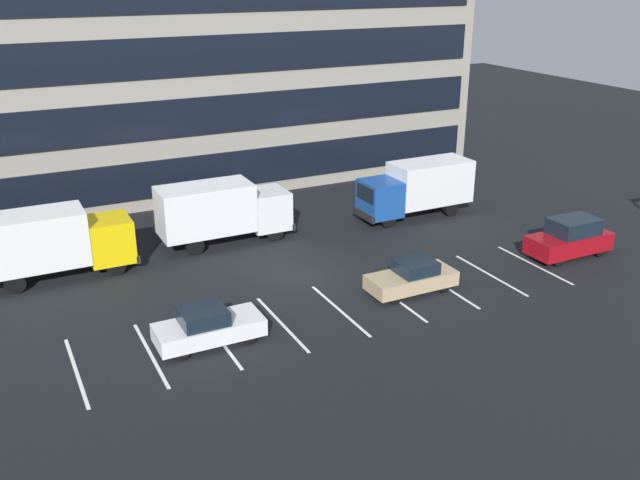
{
  "coord_description": "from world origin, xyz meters",
  "views": [
    {
      "loc": [
        -13.21,
        -28.55,
        14.17
      ],
      "look_at": [
        1.43,
        0.53,
        1.4
      ],
      "focal_mm": 39.35,
      "sensor_mm": 36.0,
      "label": 1
    }
  ],
  "objects_px": {
    "sedan_white": "(208,327)",
    "suv_maroon": "(570,238)",
    "box_truck_blue": "(417,186)",
    "box_truck_yellow": "(52,241)",
    "sedan_tan": "(412,277)",
    "box_truck_white": "(222,210)"
  },
  "relations": [
    {
      "from": "box_truck_white",
      "to": "sedan_tan",
      "type": "xyz_separation_m",
      "value": [
        5.76,
        -9.84,
        -1.18
      ]
    },
    {
      "from": "sedan_white",
      "to": "suv_maroon",
      "type": "xyz_separation_m",
      "value": [
        19.73,
        0.3,
        0.25
      ]
    },
    {
      "from": "box_truck_yellow",
      "to": "sedan_white",
      "type": "bearing_deg",
      "value": -64.08
    },
    {
      "from": "sedan_white",
      "to": "suv_maroon",
      "type": "bearing_deg",
      "value": 0.86
    },
    {
      "from": "sedan_white",
      "to": "suv_maroon",
      "type": "height_order",
      "value": "suv_maroon"
    },
    {
      "from": "box_truck_blue",
      "to": "sedan_tan",
      "type": "relative_size",
      "value": 1.69
    },
    {
      "from": "box_truck_yellow",
      "to": "suv_maroon",
      "type": "distance_m",
      "value": 26.0
    },
    {
      "from": "sedan_tan",
      "to": "sedan_white",
      "type": "height_order",
      "value": "sedan_white"
    },
    {
      "from": "box_truck_blue",
      "to": "box_truck_white",
      "type": "bearing_deg",
      "value": 174.86
    },
    {
      "from": "box_truck_blue",
      "to": "suv_maroon",
      "type": "height_order",
      "value": "box_truck_blue"
    },
    {
      "from": "sedan_tan",
      "to": "suv_maroon",
      "type": "distance_m",
      "value": 9.74
    },
    {
      "from": "box_truck_blue",
      "to": "box_truck_yellow",
      "type": "xyz_separation_m",
      "value": [
        -20.74,
        0.31,
        0.06
      ]
    },
    {
      "from": "sedan_tan",
      "to": "sedan_white",
      "type": "distance_m",
      "value": 10.0
    },
    {
      "from": "box_truck_blue",
      "to": "sedan_tan",
      "type": "bearing_deg",
      "value": -125.05
    },
    {
      "from": "suv_maroon",
      "to": "box_truck_blue",
      "type": "bearing_deg",
      "value": 112.05
    },
    {
      "from": "box_truck_white",
      "to": "sedan_white",
      "type": "relative_size",
      "value": 1.68
    },
    {
      "from": "sedan_tan",
      "to": "suv_maroon",
      "type": "bearing_deg",
      "value": -0.43
    },
    {
      "from": "sedan_white",
      "to": "box_truck_white",
      "type": "bearing_deg",
      "value": 67.47
    },
    {
      "from": "box_truck_white",
      "to": "suv_maroon",
      "type": "distance_m",
      "value": 18.42
    },
    {
      "from": "box_truck_white",
      "to": "box_truck_blue",
      "type": "bearing_deg",
      "value": -5.14
    },
    {
      "from": "box_truck_yellow",
      "to": "box_truck_white",
      "type": "bearing_deg",
      "value": 4.93
    },
    {
      "from": "box_truck_white",
      "to": "box_truck_blue",
      "type": "xyz_separation_m",
      "value": [
        11.91,
        -1.07,
        -0.04
      ]
    }
  ]
}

